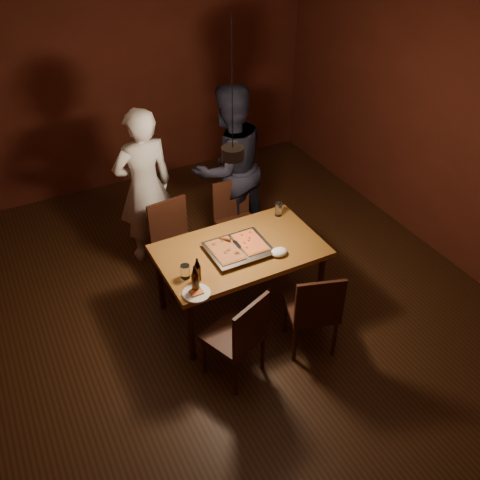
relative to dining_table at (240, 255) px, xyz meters
name	(u,v)px	position (x,y,z in m)	size (l,w,h in m)	color
room_shell	(233,191)	(-0.08, -0.03, 0.72)	(6.00, 6.00, 6.00)	#3A200F
dining_table	(240,255)	(0.00, 0.00, 0.00)	(1.50, 0.90, 0.75)	#9B6327
chair_far_left	(173,235)	(-0.37, 0.76, -0.14)	(0.46, 0.46, 0.49)	#38190F
chair_far_right	(235,214)	(0.37, 0.82, -0.14)	(0.43, 0.43, 0.49)	#38190F
chair_near_left	(241,332)	(-0.38, -0.74, -0.14)	(0.55, 0.55, 0.49)	#38190F
chair_near_right	(315,306)	(0.32, -0.77, -0.14)	(0.53, 0.53, 0.49)	#38190F
pizza_tray	(239,250)	(-0.03, -0.03, 0.10)	(0.55, 0.45, 0.05)	silver
pizza_meat	(225,250)	(-0.16, -0.03, 0.13)	(0.24, 0.37, 0.02)	maroon
pizza_cheese	(250,242)	(0.10, -0.02, 0.13)	(0.23, 0.36, 0.02)	gold
spatula	(236,244)	(-0.04, 0.00, 0.14)	(0.09, 0.24, 0.04)	silver
beer_bottle_a	(195,279)	(-0.58, -0.33, 0.20)	(0.07, 0.07, 0.25)	black
beer_bottle_b	(197,270)	(-0.51, -0.22, 0.19)	(0.06, 0.06, 0.22)	black
water_glass_left	(185,271)	(-0.59, -0.14, 0.14)	(0.08, 0.08, 0.13)	silver
water_glass_right	(278,209)	(0.59, 0.31, 0.15)	(0.07, 0.07, 0.14)	silver
plate_slice	(196,293)	(-0.60, -0.38, 0.08)	(0.23, 0.23, 0.03)	white
napkin	(279,252)	(0.27, -0.24, 0.11)	(0.16, 0.12, 0.07)	white
diner_white	(145,187)	(-0.46, 1.26, 0.19)	(0.63, 0.41, 1.73)	silver
diner_dark	(229,167)	(0.47, 1.15, 0.24)	(0.89, 0.69, 1.83)	black
pendant_lamp	(233,152)	(-0.08, -0.03, 1.08)	(0.18, 0.18, 1.10)	black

